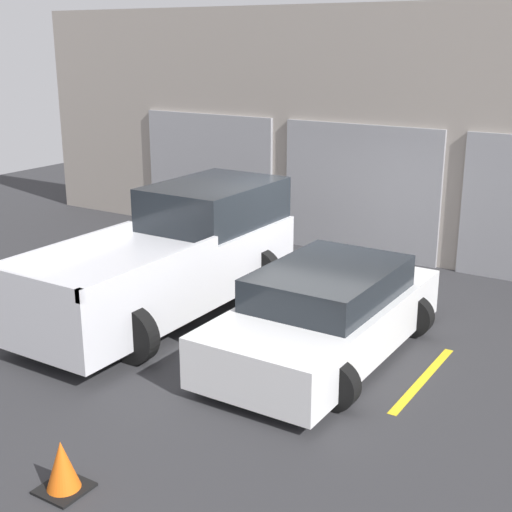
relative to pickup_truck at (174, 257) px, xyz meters
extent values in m
plane|color=#2D2D30|center=(1.47, 1.49, -0.90)|extent=(28.00, 28.00, 0.00)
cube|color=#9E9389|center=(1.47, 4.79, 1.59)|extent=(17.58, 0.60, 4.98)
cube|color=#939399|center=(-2.52, 4.45, 0.45)|extent=(3.39, 0.08, 2.70)
cube|color=#939399|center=(1.27, 4.45, 0.45)|extent=(3.39, 0.08, 2.70)
cube|color=silver|center=(0.00, -0.31, -0.18)|extent=(1.84, 5.32, 0.98)
cube|color=#1E2328|center=(0.00, 1.15, 0.67)|extent=(1.69, 2.39, 0.73)
cube|color=silver|center=(-0.88, -1.51, 0.40)|extent=(0.08, 2.93, 0.18)
cube|color=silver|center=(0.88, -1.51, 0.40)|extent=(0.08, 2.93, 0.18)
cube|color=silver|center=(0.00, -2.93, 0.40)|extent=(1.84, 0.08, 0.18)
cylinder|color=black|center=(-0.81, 1.34, -0.49)|extent=(0.82, 0.22, 0.82)
cylinder|color=black|center=(0.81, 1.34, -0.49)|extent=(0.82, 0.22, 0.82)
cylinder|color=black|center=(-0.81, -1.96, -0.49)|extent=(0.82, 0.22, 0.82)
cylinder|color=black|center=(0.81, -1.96, -0.49)|extent=(0.82, 0.22, 0.82)
cube|color=white|center=(2.94, -0.31, -0.41)|extent=(1.83, 4.26, 0.69)
cube|color=#1E2328|center=(2.94, -0.21, 0.16)|extent=(1.61, 2.34, 0.46)
cylinder|color=black|center=(2.13, 1.01, -0.59)|extent=(0.62, 0.22, 0.62)
cylinder|color=black|center=(3.75, 1.01, -0.59)|extent=(0.62, 0.22, 0.62)
cylinder|color=black|center=(2.13, -1.63, -0.59)|extent=(0.62, 0.22, 0.62)
cylinder|color=black|center=(3.75, -1.63, -0.59)|extent=(0.62, 0.22, 0.62)
cube|color=gold|center=(-1.47, -0.31, -0.89)|extent=(0.12, 2.20, 0.01)
cube|color=gold|center=(1.47, -0.31, -0.89)|extent=(0.12, 2.20, 0.01)
cube|color=gold|center=(4.41, -0.31, -0.89)|extent=(0.12, 2.20, 0.01)
cube|color=black|center=(2.20, -4.56, -0.88)|extent=(0.47, 0.47, 0.03)
cone|color=orange|center=(2.20, -4.56, -0.62)|extent=(0.36, 0.36, 0.55)
camera|label=1|loc=(7.10, -8.71, 3.43)|focal=50.00mm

